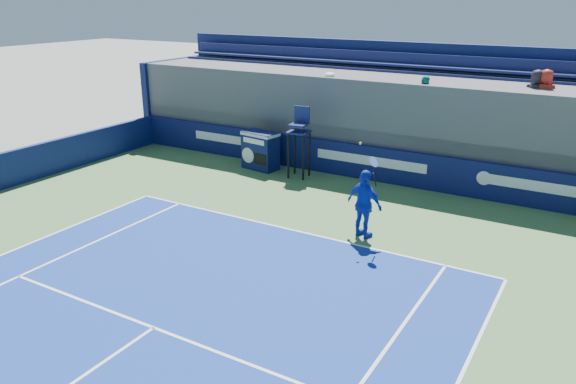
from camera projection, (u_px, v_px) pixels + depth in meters
The scene contains 5 objects.
back_hoarding at pixel (371, 163), 19.30m from camera, with size 20.40×0.21×1.20m.
match_clock at pixel (260, 150), 20.49m from camera, with size 1.41×0.91×1.40m.
umpire_chair at pixel (299, 135), 19.33m from camera, with size 0.78×0.78×2.48m.
tennis_player at pixel (365, 204), 14.59m from camera, with size 1.16×0.73×2.57m.
stadium_seating at pixel (394, 117), 20.54m from camera, with size 21.00×4.05×4.40m.
Camera 1 is at (6.98, -0.31, 6.08)m, focal length 35.00 mm.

